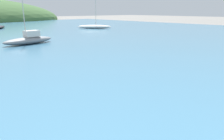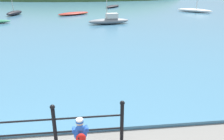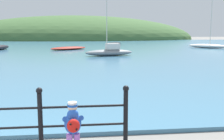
% 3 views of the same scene
% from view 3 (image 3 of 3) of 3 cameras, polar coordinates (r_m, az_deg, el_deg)
% --- Properties ---
extents(water, '(80.00, 60.00, 0.10)m').
position_cam_3_polar(water, '(35.46, -9.48, 4.77)').
color(water, teal).
rests_on(water, ground).
extents(far_hillside, '(66.61, 36.63, 13.17)m').
position_cam_3_polar(far_hillside, '(75.32, -7.85, 6.64)').
color(far_hillside, '#3D6033').
rests_on(far_hillside, ground).
extents(child_in_coat, '(0.40, 0.54, 1.00)m').
position_cam_3_polar(child_in_coat, '(4.77, -8.51, -11.59)').
color(child_in_coat, '#AD66C6').
rests_on(child_in_coat, ground).
extents(boat_nearest_quay, '(1.64, 3.85, 4.68)m').
position_cam_3_polar(boat_nearest_quay, '(33.02, -23.18, 4.57)').
color(boat_nearest_quay, black).
rests_on(boat_nearest_quay, water).
extents(boat_blue_hull, '(4.69, 3.92, 0.36)m').
position_cam_3_polar(boat_blue_hull, '(31.11, -9.43, 4.70)').
color(boat_blue_hull, maroon).
rests_on(boat_blue_hull, water).
extents(boat_red_dinghy, '(4.52, 4.51, 6.17)m').
position_cam_3_polar(boat_red_dinghy, '(35.98, 20.13, 4.96)').
color(boat_red_dinghy, silver).
rests_on(boat_red_dinghy, water).
extents(boat_twin_mast, '(3.86, 5.30, 0.39)m').
position_cam_3_polar(boat_twin_mast, '(41.97, 0.33, 5.77)').
color(boat_twin_mast, black).
rests_on(boat_twin_mast, water).
extents(boat_far_right, '(4.41, 1.95, 5.25)m').
position_cam_3_polar(boat_far_right, '(23.09, -0.53, 4.02)').
color(boat_far_right, gray).
rests_on(boat_far_right, water).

